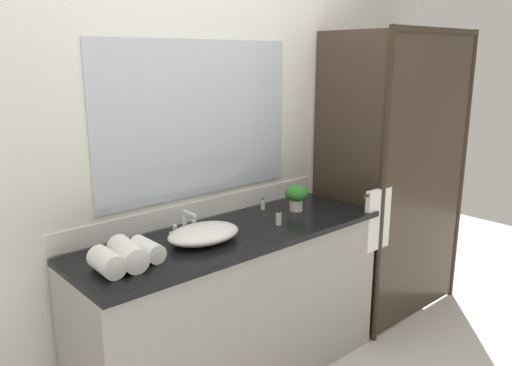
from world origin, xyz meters
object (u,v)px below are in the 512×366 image
sink_basin (204,234)px  amenity_bottle_shampoo (263,204)px  potted_plant (296,195)px  amenity_bottle_conditioner (279,218)px  rolled_towel_far_edge (147,249)px  rolled_towel_middle (128,254)px  rolled_towel_near_edge (107,262)px  faucet (185,226)px

sink_basin → amenity_bottle_shampoo: sink_basin is taller
potted_plant → amenity_bottle_conditioner: 0.30m
potted_plant → rolled_towel_far_edge: potted_plant is taller
sink_basin → rolled_towel_middle: 0.44m
rolled_towel_far_edge → rolled_towel_near_edge: bearing=-170.9°
rolled_towel_near_edge → amenity_bottle_shampoo: bearing=12.7°
sink_basin → potted_plant: potted_plant is taller
faucet → rolled_towel_middle: size_ratio=0.71×
amenity_bottle_shampoo → potted_plant: bearing=-48.1°
amenity_bottle_shampoo → rolled_towel_near_edge: 1.19m
amenity_bottle_shampoo → rolled_towel_far_edge: bearing=-166.5°
potted_plant → amenity_bottle_conditioner: (-0.27, -0.12, -0.06)m
sink_basin → rolled_towel_far_edge: bearing=-178.4°
amenity_bottle_conditioner → rolled_towel_middle: size_ratio=0.36×
amenity_bottle_conditioner → rolled_towel_near_edge: 1.02m
rolled_towel_far_edge → amenity_bottle_conditioner: bearing=-3.7°
amenity_bottle_shampoo → rolled_towel_far_edge: size_ratio=0.38×
potted_plant → amenity_bottle_conditioner: potted_plant is taller
rolled_towel_middle → faucet: bearing=24.0°
potted_plant → rolled_towel_near_edge: 1.30m
sink_basin → amenity_bottle_conditioner: 0.48m
amenity_bottle_shampoo → amenity_bottle_conditioner: bearing=-115.6°
amenity_bottle_shampoo → sink_basin: bearing=-160.3°
sink_basin → potted_plant: size_ratio=2.44×
sink_basin → rolled_towel_far_edge: 0.33m
potted_plant → rolled_towel_far_edge: (-1.07, -0.07, -0.05)m
faucet → rolled_towel_near_edge: 0.59m
sink_basin → rolled_towel_far_edge: size_ratio=2.05×
amenity_bottle_shampoo → amenity_bottle_conditioner: 0.31m
potted_plant → amenity_bottle_shampoo: (-0.14, 0.15, -0.06)m
amenity_bottle_conditioner → sink_basin: bearing=172.7°
faucet → sink_basin: bearing=-90.0°
faucet → amenity_bottle_conditioner: size_ratio=1.98×
amenity_bottle_conditioner → rolled_towel_far_edge: rolled_towel_far_edge is taller
sink_basin → faucet: size_ratio=2.33×
faucet → rolled_towel_near_edge: (-0.55, -0.21, 0.01)m
rolled_towel_near_edge → rolled_towel_middle: 0.11m
rolled_towel_middle → rolled_towel_far_edge: size_ratio=1.24×
amenity_bottle_shampoo → rolled_towel_middle: (-1.05, -0.24, 0.02)m
amenity_bottle_shampoo → rolled_towel_near_edge: bearing=-167.3°
rolled_towel_near_edge → rolled_towel_middle: bearing=9.1°
amenity_bottle_conditioner → rolled_towel_middle: rolled_towel_middle is taller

